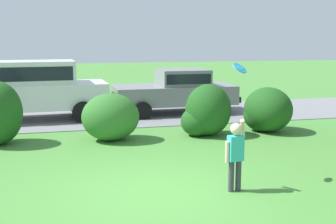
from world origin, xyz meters
TOP-DOWN VIEW (x-y plane):
  - ground_plane at (0.00, 0.00)m, footprint 80.00×80.00m
  - driveway_strip at (0.00, 7.71)m, footprint 28.00×4.40m
  - shrub_centre at (-0.25, 4.15)m, footprint 1.49×1.27m
  - shrub_centre_right at (2.33, 4.11)m, footprint 1.38×1.24m
  - shrub_far_end at (4.19, 4.22)m, footprint 1.33×1.51m
  - parked_sedan at (2.48, 7.76)m, footprint 4.40×2.11m
  - parked_suv at (-2.27, 7.62)m, footprint 4.78×2.27m
  - child_thrower at (1.40, -0.18)m, footprint 0.44×0.29m
  - frisbee at (1.68, 0.37)m, footprint 0.32×0.26m

SIDE VIEW (x-z plane):
  - ground_plane at x=0.00m, z-range 0.00..0.00m
  - driveway_strip at x=0.00m, z-range 0.00..0.02m
  - shrub_far_end at x=4.19m, z-range -0.05..1.22m
  - shrub_centre at x=-0.25m, z-range 0.00..1.24m
  - shrub_centre_right at x=2.33m, z-range -0.07..1.35m
  - child_thrower at x=1.40m, z-range 0.07..1.36m
  - parked_sedan at x=2.48m, z-range 0.07..1.63m
  - parked_suv at x=-2.27m, z-range 0.12..2.04m
  - frisbee at x=1.68m, z-range 1.98..2.23m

